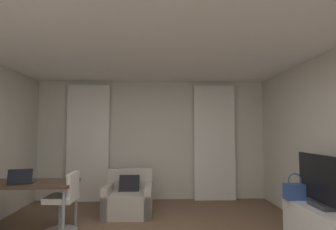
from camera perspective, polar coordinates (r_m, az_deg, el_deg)
name	(u,v)px	position (r m, az deg, el deg)	size (l,w,h in m)	color
wall_window	(152,140)	(5.74, -3.58, -5.50)	(5.12, 0.06, 2.60)	beige
ceiling	(145,25)	(2.94, -5.16, 19.21)	(5.12, 6.12, 0.06)	white
curtain_left_panel	(88,142)	(5.82, -17.36, -5.82)	(0.90, 0.06, 2.50)	silver
curtain_right_panel	(214,142)	(5.75, 10.30, -5.95)	(0.90, 0.06, 2.50)	silver
armchair	(129,199)	(4.93, -8.75, -17.96)	(0.84, 0.77, 0.77)	#B2A899
desk	(29,187)	(4.43, -28.52, -13.82)	(1.31, 0.64, 0.73)	#4C3828
desk_chair	(64,206)	(4.28, -22.17, -18.20)	(0.48, 0.48, 0.88)	gray
laptop	(21,180)	(4.36, -29.82, -12.51)	(0.37, 0.31, 0.22)	#2D2D33
tv_console	(325,230)	(3.99, 31.52, -20.97)	(0.48, 1.19, 0.53)	white
tv_flatscreen	(322,183)	(3.88, 31.00, -12.81)	(0.20, 0.95, 0.66)	#333338
handbag_primary	(295,191)	(4.17, 26.43, -14.89)	(0.30, 0.14, 0.37)	#335193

